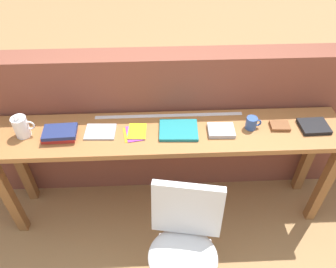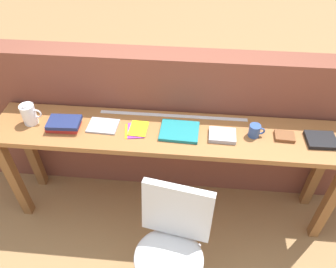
{
  "view_description": "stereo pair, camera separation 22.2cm",
  "coord_description": "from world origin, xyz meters",
  "px_view_note": "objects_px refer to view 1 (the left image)",
  "views": [
    {
      "loc": [
        -0.07,
        -1.38,
        2.4
      ],
      "look_at": [
        0.0,
        0.25,
        0.9
      ],
      "focal_mm": 35.0,
      "sensor_mm": 36.0,
      "label": 1
    },
    {
      "loc": [
        0.15,
        -1.38,
        2.4
      ],
      "look_at": [
        0.0,
        0.25,
        0.9
      ],
      "focal_mm": 35.0,
      "sensor_mm": 36.0,
      "label": 2
    }
  ],
  "objects_px": {
    "pamphlet_pile_colourful": "(135,132)",
    "book_repair_rightmost": "(314,126)",
    "book_stack_leftmost": "(60,134)",
    "magazine_cycling": "(100,132)",
    "mug": "(252,123)",
    "pitcher_white": "(21,127)",
    "book_open_centre": "(179,130)",
    "leather_journal_brown": "(280,126)",
    "chair_white_moulded": "(184,241)"
  },
  "relations": [
    {
      "from": "mug",
      "to": "book_stack_leftmost",
      "type": "bearing_deg",
      "value": -178.37
    },
    {
      "from": "pitcher_white",
      "to": "leather_journal_brown",
      "type": "bearing_deg",
      "value": 0.11
    },
    {
      "from": "book_stack_leftmost",
      "to": "mug",
      "type": "relative_size",
      "value": 2.14
    },
    {
      "from": "magazine_cycling",
      "to": "mug",
      "type": "xyz_separation_m",
      "value": [
        1.05,
        0.0,
        0.04
      ]
    },
    {
      "from": "chair_white_moulded",
      "to": "magazine_cycling",
      "type": "distance_m",
      "value": 0.91
    },
    {
      "from": "chair_white_moulded",
      "to": "mug",
      "type": "distance_m",
      "value": 0.91
    },
    {
      "from": "magazine_cycling",
      "to": "book_repair_rightmost",
      "type": "distance_m",
      "value": 1.49
    },
    {
      "from": "book_stack_leftmost",
      "to": "chair_white_moulded",
      "type": "bearing_deg",
      "value": -36.93
    },
    {
      "from": "book_open_centre",
      "to": "book_repair_rightmost",
      "type": "bearing_deg",
      "value": 2.22
    },
    {
      "from": "book_stack_leftmost",
      "to": "book_open_centre",
      "type": "relative_size",
      "value": 0.89
    },
    {
      "from": "book_stack_leftmost",
      "to": "book_repair_rightmost",
      "type": "relative_size",
      "value": 1.2
    },
    {
      "from": "book_stack_leftmost",
      "to": "magazine_cycling",
      "type": "relative_size",
      "value": 1.14
    },
    {
      "from": "chair_white_moulded",
      "to": "leather_journal_brown",
      "type": "relative_size",
      "value": 6.86
    },
    {
      "from": "book_stack_leftmost",
      "to": "magazine_cycling",
      "type": "bearing_deg",
      "value": 7.6
    },
    {
      "from": "book_stack_leftmost",
      "to": "book_open_centre",
      "type": "distance_m",
      "value": 0.81
    },
    {
      "from": "magazine_cycling",
      "to": "pamphlet_pile_colourful",
      "type": "height_order",
      "value": "magazine_cycling"
    },
    {
      "from": "book_open_centre",
      "to": "leather_journal_brown",
      "type": "height_order",
      "value": "leather_journal_brown"
    },
    {
      "from": "pamphlet_pile_colourful",
      "to": "book_repair_rightmost",
      "type": "bearing_deg",
      "value": 0.0
    },
    {
      "from": "pitcher_white",
      "to": "mug",
      "type": "relative_size",
      "value": 1.67
    },
    {
      "from": "pitcher_white",
      "to": "magazine_cycling",
      "type": "relative_size",
      "value": 0.89
    },
    {
      "from": "leather_journal_brown",
      "to": "book_stack_leftmost",
      "type": "bearing_deg",
      "value": -175.47
    },
    {
      "from": "pitcher_white",
      "to": "leather_journal_brown",
      "type": "height_order",
      "value": "pitcher_white"
    },
    {
      "from": "pitcher_white",
      "to": "mug",
      "type": "bearing_deg",
      "value": 0.18
    },
    {
      "from": "chair_white_moulded",
      "to": "book_stack_leftmost",
      "type": "height_order",
      "value": "book_stack_leftmost"
    },
    {
      "from": "chair_white_moulded",
      "to": "magazine_cycling",
      "type": "relative_size",
      "value": 4.32
    },
    {
      "from": "book_open_centre",
      "to": "leather_journal_brown",
      "type": "xyz_separation_m",
      "value": [
        0.71,
        0.01,
        0.0
      ]
    },
    {
      "from": "book_open_centre",
      "to": "book_repair_rightmost",
      "type": "height_order",
      "value": "book_repair_rightmost"
    },
    {
      "from": "chair_white_moulded",
      "to": "pitcher_white",
      "type": "relative_size",
      "value": 4.85
    },
    {
      "from": "chair_white_moulded",
      "to": "book_open_centre",
      "type": "relative_size",
      "value": 3.38
    },
    {
      "from": "mug",
      "to": "leather_journal_brown",
      "type": "bearing_deg",
      "value": -0.4
    },
    {
      "from": "book_stack_leftmost",
      "to": "magazine_cycling",
      "type": "height_order",
      "value": "book_stack_leftmost"
    },
    {
      "from": "mug",
      "to": "magazine_cycling",
      "type": "bearing_deg",
      "value": -179.9
    },
    {
      "from": "pitcher_white",
      "to": "book_open_centre",
      "type": "relative_size",
      "value": 0.7
    },
    {
      "from": "pamphlet_pile_colourful",
      "to": "leather_journal_brown",
      "type": "height_order",
      "value": "leather_journal_brown"
    },
    {
      "from": "chair_white_moulded",
      "to": "book_stack_leftmost",
      "type": "distance_m",
      "value": 1.08
    },
    {
      "from": "book_stack_leftmost",
      "to": "leather_journal_brown",
      "type": "bearing_deg",
      "value": 1.36
    },
    {
      "from": "pitcher_white",
      "to": "magazine_cycling",
      "type": "distance_m",
      "value": 0.52
    },
    {
      "from": "mug",
      "to": "book_repair_rightmost",
      "type": "distance_m",
      "value": 0.44
    },
    {
      "from": "book_repair_rightmost",
      "to": "book_stack_leftmost",
      "type": "bearing_deg",
      "value": 179.1
    },
    {
      "from": "magazine_cycling",
      "to": "pamphlet_pile_colourful",
      "type": "relative_size",
      "value": 1.11
    },
    {
      "from": "chair_white_moulded",
      "to": "mug",
      "type": "xyz_separation_m",
      "value": [
        0.51,
        0.64,
        0.4
      ]
    },
    {
      "from": "magazine_cycling",
      "to": "book_open_centre",
      "type": "relative_size",
      "value": 0.78
    },
    {
      "from": "pamphlet_pile_colourful",
      "to": "leather_journal_brown",
      "type": "xyz_separation_m",
      "value": [
        1.01,
        0.02,
        0.01
      ]
    },
    {
      "from": "magazine_cycling",
      "to": "book_open_centre",
      "type": "xyz_separation_m",
      "value": [
        0.54,
        -0.01,
        0.0
      ]
    },
    {
      "from": "book_open_centre",
      "to": "book_repair_rightmost",
      "type": "relative_size",
      "value": 1.35
    },
    {
      "from": "chair_white_moulded",
      "to": "book_stack_leftmost",
      "type": "bearing_deg",
      "value": 143.07
    },
    {
      "from": "pitcher_white",
      "to": "book_stack_leftmost",
      "type": "distance_m",
      "value": 0.26
    },
    {
      "from": "book_open_centre",
      "to": "mug",
      "type": "bearing_deg",
      "value": 4.03
    },
    {
      "from": "mug",
      "to": "leather_journal_brown",
      "type": "height_order",
      "value": "mug"
    },
    {
      "from": "magazine_cycling",
      "to": "book_repair_rightmost",
      "type": "xyz_separation_m",
      "value": [
        1.49,
        -0.02,
        0.01
      ]
    }
  ]
}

